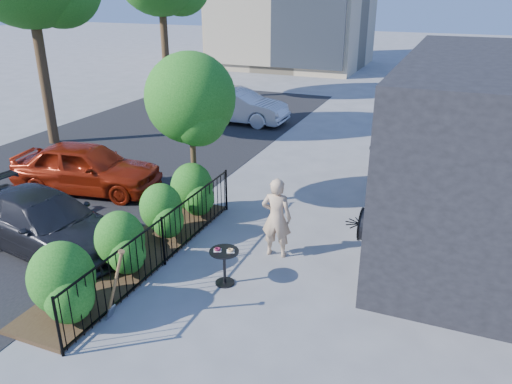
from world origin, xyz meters
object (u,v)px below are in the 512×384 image
at_px(woman, 276,218).
at_px(car_red, 87,167).
at_px(car_silver, 236,106).
at_px(patio_tree, 192,104).
at_px(shovel, 114,289).
at_px(cafe_table, 224,261).
at_px(car_darkgrey, 45,222).

distance_m(woman, car_red, 6.32).
height_order(car_red, car_silver, car_silver).
bearing_deg(patio_tree, woman, -28.40).
bearing_deg(shovel, car_red, 133.67).
xyz_separation_m(cafe_table, car_darkgrey, (-4.26, -0.17, 0.12)).
bearing_deg(woman, car_red, -18.33).
xyz_separation_m(woman, car_silver, (-5.45, 9.99, -0.17)).
xyz_separation_m(cafe_table, car_silver, (-4.92, 11.43, 0.22)).
relative_size(woman, shovel, 1.20).
bearing_deg(shovel, woman, 61.24).
bearing_deg(car_silver, shovel, -164.20).
xyz_separation_m(woman, shovel, (-1.75, -3.20, -0.24)).
height_order(cafe_table, car_silver, car_silver).
bearing_deg(cafe_table, shovel, -124.79).
bearing_deg(car_darkgrey, car_red, 33.81).
bearing_deg(woman, patio_tree, -33.77).
relative_size(patio_tree, woman, 2.23).
xyz_separation_m(patio_tree, shovel, (0.98, -4.67, -2.12)).
bearing_deg(car_red, cafe_table, -126.26).
bearing_deg(car_darkgrey, patio_tree, -24.15).
xyz_separation_m(cafe_table, shovel, (-1.22, -1.76, 0.14)).
relative_size(cafe_table, woman, 0.44).
distance_m(cafe_table, shovel, 2.14).
distance_m(shovel, car_red, 6.38).
xyz_separation_m(car_red, car_silver, (0.70, 8.58, 0.01)).
height_order(shovel, car_silver, shovel).
relative_size(patio_tree, car_red, 0.95).
bearing_deg(woman, shovel, 55.87).
relative_size(woman, car_red, 0.43).
xyz_separation_m(woman, car_red, (-6.16, 1.42, -0.18)).
distance_m(patio_tree, car_darkgrey, 4.28).
bearing_deg(car_darkgrey, shovel, -107.96).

